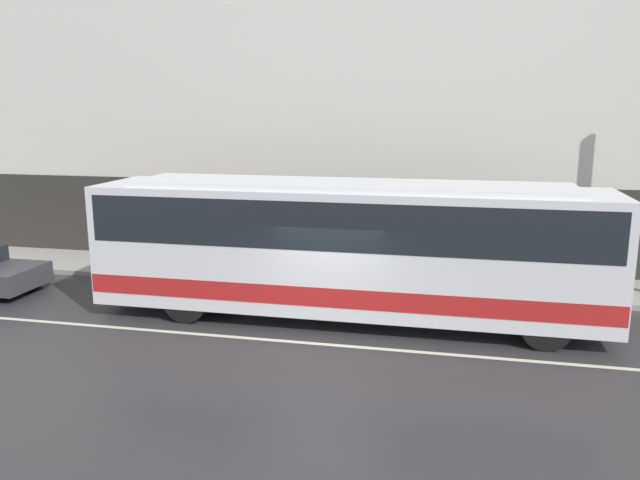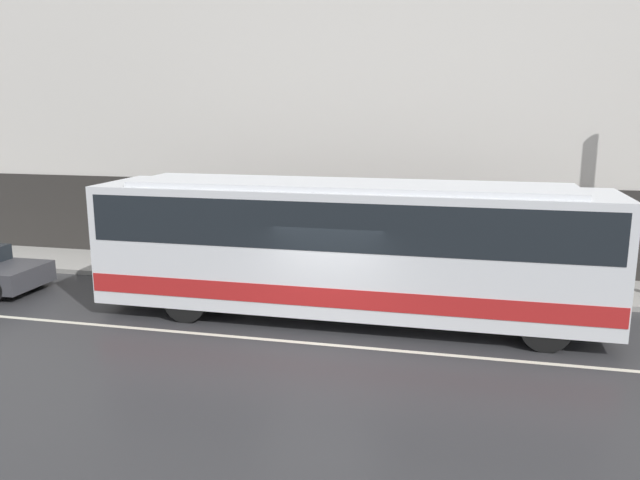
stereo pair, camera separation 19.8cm
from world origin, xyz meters
name	(u,v)px [view 1 (the left image)]	position (x,y,z in m)	size (l,w,h in m)	color
ground_plane	(323,344)	(0.00, 0.00, 0.00)	(60.00, 60.00, 0.00)	#2D2D30
sidewalk	(360,278)	(0.00, 5.34, 0.07)	(60.00, 2.69, 0.15)	gray
building_facade	(370,74)	(0.00, 6.83, 6.14)	(60.00, 0.35, 12.70)	silver
lane_stripe	(323,344)	(0.00, 0.00, 0.00)	(54.00, 0.14, 0.01)	beige
transit_bus	(347,243)	(0.21, 1.85, 1.91)	(12.32, 2.60, 3.38)	silver
pedestrian_waiting	(359,259)	(0.11, 4.54, 0.88)	(0.36, 0.36, 1.58)	navy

